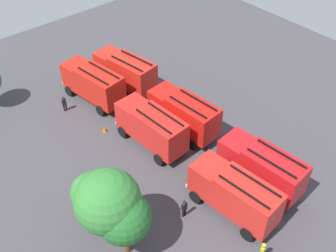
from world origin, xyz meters
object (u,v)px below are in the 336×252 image
tree_2 (92,193)px  firefighter_0 (218,126)px  tree_1 (108,202)px  tree_0 (124,218)px  fire_truck_4 (151,126)px  fire_truck_2 (125,71)px  firefighter_3 (184,208)px  fire_truck_5 (93,83)px  fire_truck_0 (261,166)px  fire_truck_3 (235,193)px  firefighter_1 (262,251)px  firefighter_2 (64,103)px  fire_truck_1 (184,113)px  traffic_cone_0 (105,129)px

tree_2 → firefighter_0: bearing=-86.2°
tree_1 → tree_0: bearing=-163.0°
fire_truck_4 → fire_truck_2: bearing=-25.1°
firefighter_3 → tree_2: size_ratio=0.35×
fire_truck_2 → fire_truck_5: bearing=76.3°
fire_truck_0 → fire_truck_2: bearing=-4.4°
firefighter_0 → tree_1: (-3.28, 13.98, 3.70)m
fire_truck_3 → fire_truck_5: size_ratio=0.99×
firefighter_1 → tree_2: tree_2 is taller
firefighter_0 → firefighter_2: 15.21m
fire_truck_0 → fire_truck_4: (9.35, 3.56, 0.00)m
fire_truck_0 → fire_truck_5: size_ratio=0.99×
fire_truck_4 → firefighter_2: fire_truck_4 is taller
firefighter_3 → firefighter_1: bearing=16.0°
fire_truck_0 → fire_truck_5: 18.67m
fire_truck_5 → tree_0: bearing=146.3°
fire_truck_4 → fire_truck_1: bearing=-100.6°
fire_truck_0 → tree_0: (2.05, 11.72, 1.65)m
tree_1 → fire_truck_5: bearing=-28.7°
fire_truck_0 → fire_truck_1: bearing=-3.8°
firefighter_2 → traffic_cone_0: (-5.18, -1.19, -0.61)m
fire_truck_0 → tree_2: size_ratio=1.54×
fire_truck_2 → fire_truck_4: size_ratio=1.02×
fire_truck_3 → firefighter_1: 4.51m
firefighter_2 → tree_0: (-16.73, 4.68, 2.91)m
fire_truck_0 → fire_truck_2: (17.95, 0.10, 0.00)m
tree_0 → firefighter_3: bearing=-94.7°
tree_0 → fire_truck_3: bearing=-107.2°
firefighter_2 → tree_1: bearing=1.7°
fire_truck_2 → firefighter_2: bearing=74.5°
traffic_cone_0 → tree_2: bearing=142.8°
fire_truck_5 → tree_0: 18.12m
fire_truck_3 → traffic_cone_0: size_ratio=12.87×
firefighter_1 → fire_truck_1: bearing=136.0°
firefighter_3 → tree_2: 6.94m
fire_truck_3 → firefighter_2: (19.23, 3.42, -1.26)m
tree_2 → fire_truck_2: bearing=-43.7°
tree_0 → tree_2: size_ratio=1.18×
fire_truck_5 → tree_0: (-16.23, 7.89, 1.65)m
fire_truck_5 → tree_1: bearing=143.6°
firefighter_1 → firefighter_3: bearing=170.3°
fire_truck_0 → traffic_cone_0: 14.91m
firefighter_2 → tree_0: bearing=3.9°
fire_truck_0 → tree_0: tree_0 is taller
firefighter_2 → tree_0: 17.61m
fire_truck_0 → firefighter_3: 6.99m
fire_truck_2 → traffic_cone_0: (-4.36, 5.74, -1.87)m
fire_truck_2 → tree_0: bearing=135.1°
fire_truck_4 → traffic_cone_0: fire_truck_4 is taller
fire_truck_5 → firefighter_3: bearing=162.5°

